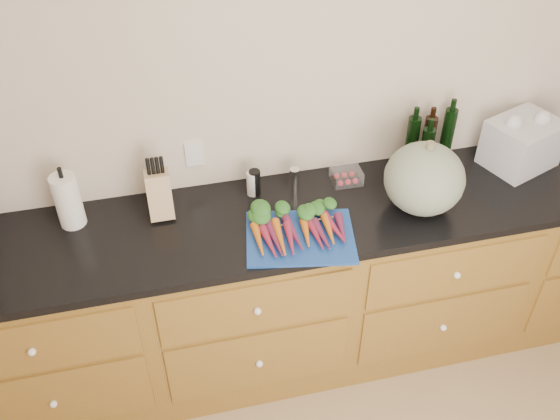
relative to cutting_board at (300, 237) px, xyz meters
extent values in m
cube|color=beige|center=(0.23, 0.48, 0.35)|extent=(4.10, 0.05, 2.60)
cube|color=brown|center=(0.23, 0.16, -0.50)|extent=(3.60, 0.60, 0.90)
cube|color=brown|center=(-1.12, -0.15, -0.23)|extent=(0.82, 0.01, 0.28)
sphere|color=white|center=(-1.12, -0.16, -0.23)|extent=(0.03, 0.03, 0.03)
cube|color=brown|center=(-1.12, -0.15, -0.59)|extent=(0.82, 0.01, 0.38)
sphere|color=white|center=(-1.12, -0.16, -0.59)|extent=(0.03, 0.03, 0.03)
cube|color=brown|center=(-0.22, -0.15, -0.23)|extent=(0.82, 0.01, 0.28)
sphere|color=white|center=(-0.22, -0.16, -0.23)|extent=(0.03, 0.03, 0.03)
cube|color=brown|center=(-0.22, -0.15, -0.59)|extent=(0.82, 0.01, 0.38)
sphere|color=white|center=(-0.22, -0.16, -0.59)|extent=(0.03, 0.03, 0.03)
cube|color=brown|center=(0.68, -0.15, -0.23)|extent=(0.82, 0.01, 0.28)
sphere|color=white|center=(0.68, -0.16, -0.23)|extent=(0.03, 0.03, 0.03)
cube|color=brown|center=(0.68, -0.15, -0.59)|extent=(0.82, 0.01, 0.38)
sphere|color=white|center=(0.68, -0.16, -0.59)|extent=(0.03, 0.03, 0.03)
cube|color=black|center=(0.23, 0.16, -0.03)|extent=(3.64, 0.62, 0.04)
cube|color=navy|center=(0.00, 0.00, 0.00)|extent=(0.50, 0.42, 0.01)
cone|color=orange|center=(-0.17, -0.02, 0.03)|extent=(0.04, 0.18, 0.04)
cone|color=maroon|center=(-0.15, -0.02, 0.03)|extent=(0.04, 0.18, 0.04)
cone|color=#651F40|center=(-0.12, -0.02, 0.03)|extent=(0.04, 0.18, 0.04)
cone|color=orange|center=(-0.09, -0.02, 0.03)|extent=(0.04, 0.18, 0.04)
cone|color=maroon|center=(-0.06, -0.02, 0.03)|extent=(0.04, 0.18, 0.04)
cone|color=#651F40|center=(-0.03, -0.02, 0.03)|extent=(0.04, 0.18, 0.04)
ellipsoid|color=#1B511D|center=(-0.10, 0.12, 0.03)|extent=(0.18, 0.11, 0.06)
cone|color=orange|center=(0.03, -0.02, 0.03)|extent=(0.04, 0.18, 0.04)
cone|color=maroon|center=(0.06, -0.02, 0.03)|extent=(0.04, 0.18, 0.04)
cone|color=#651F40|center=(0.09, -0.02, 0.03)|extent=(0.04, 0.18, 0.04)
cone|color=orange|center=(0.12, -0.02, 0.03)|extent=(0.04, 0.18, 0.04)
cone|color=maroon|center=(0.15, -0.02, 0.03)|extent=(0.04, 0.18, 0.04)
cone|color=#651F40|center=(0.17, -0.02, 0.03)|extent=(0.04, 0.18, 0.04)
ellipsoid|color=#1B511D|center=(0.10, 0.12, 0.03)|extent=(0.18, 0.11, 0.06)
ellipsoid|color=slate|center=(0.57, 0.08, 0.15)|extent=(0.35, 0.35, 0.31)
cylinder|color=white|center=(-0.92, 0.32, 0.12)|extent=(0.11, 0.11, 0.25)
cube|color=tan|center=(-0.55, 0.30, 0.10)|extent=(0.10, 0.10, 0.21)
cylinder|color=silver|center=(-0.13, 0.34, 0.05)|extent=(0.05, 0.05, 0.12)
cylinder|color=black|center=(-0.12, 0.34, 0.06)|extent=(0.05, 0.05, 0.13)
cylinder|color=white|center=(0.06, 0.34, 0.05)|extent=(0.05, 0.05, 0.11)
cube|color=white|center=(0.31, 0.33, 0.03)|extent=(0.14, 0.11, 0.06)
cylinder|color=black|center=(0.64, 0.38, 0.13)|extent=(0.06, 0.06, 0.27)
cylinder|color=black|center=(0.73, 0.39, 0.12)|extent=(0.06, 0.06, 0.25)
cylinder|color=black|center=(0.82, 0.38, 0.14)|extent=(0.06, 0.06, 0.29)
cylinder|color=black|center=(0.69, 0.33, 0.11)|extent=(0.06, 0.06, 0.23)
camera|label=1|loc=(-0.53, -1.85, 1.76)|focal=40.00mm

